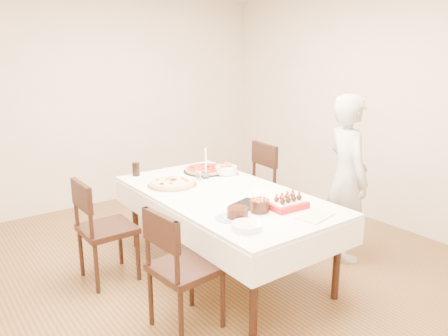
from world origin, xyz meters
TOP-DOWN VIEW (x-y plane):
  - floor at (0.00, 0.00)m, footprint 5.00×5.00m
  - wall_back at (0.00, 2.50)m, footprint 4.50×0.04m
  - wall_right at (2.25, 0.00)m, footprint 0.04×5.00m
  - dining_table at (0.04, -0.01)m, footprint 1.76×2.39m
  - chair_right_savory at (0.77, 0.54)m, footprint 0.55×0.55m
  - chair_left_savory at (-0.88, 0.48)m, footprint 0.48×0.48m
  - chair_left_dessert at (-0.70, -0.54)m, footprint 0.52×0.52m
  - person at (1.16, -0.47)m, footprint 0.59×0.69m
  - pizza_white at (-0.23, 0.46)m, footprint 0.61×0.61m
  - pizza_pepperoni at (0.31, 0.69)m, footprint 0.58×0.58m
  - red_placemat at (0.43, 0.52)m, footprint 0.29×0.29m
  - pasta_bowl at (0.43, 0.49)m, footprint 0.28×0.28m
  - taper_candle at (0.17, 0.47)m, footprint 0.08×0.08m
  - shaker_pair at (0.09, 0.46)m, footprint 0.09×0.09m
  - cola_glass at (-0.35, 0.98)m, footprint 0.08×0.08m
  - layer_cake at (-0.25, -0.56)m, footprint 0.23×0.23m
  - cake_board at (0.03, -0.38)m, footprint 0.32×0.32m
  - birthday_cake at (-0.02, -0.55)m, footprint 0.17×0.17m
  - strawberry_box at (0.22, -0.62)m, footprint 0.32×0.22m
  - box_lid at (0.26, -0.88)m, footprint 0.32×0.25m
  - plate_stack at (-0.32, -0.76)m, footprint 0.27×0.27m
  - china_plate at (-0.30, -0.53)m, footprint 0.28×0.28m

SIDE VIEW (x-z plane):
  - floor at x=0.00m, z-range 0.00..0.00m
  - dining_table at x=0.04m, z-range 0.00..0.75m
  - chair_left_savory at x=-0.88m, z-range 0.00..0.94m
  - chair_left_dessert at x=-0.70m, z-range 0.00..0.94m
  - chair_right_savory at x=0.77m, z-range 0.00..1.00m
  - red_placemat at x=0.43m, z-range 0.75..0.75m
  - cake_board at x=0.03m, z-range 0.74..0.76m
  - box_lid at x=0.26m, z-range 0.74..0.76m
  - china_plate at x=-0.30m, z-range 0.75..0.76m
  - pizza_white at x=-0.23m, z-range 0.75..0.79m
  - pizza_pepperoni at x=0.31m, z-range 0.75..0.79m
  - plate_stack at x=-0.32m, z-range 0.75..0.80m
  - strawberry_box at x=0.22m, z-range 0.75..0.83m
  - layer_cake at x=-0.25m, z-range 0.75..0.84m
  - pasta_bowl at x=0.43m, z-range 0.76..0.83m
  - shaker_pair at x=0.09m, z-range 0.75..0.84m
  - person at x=1.16m, z-range 0.00..1.60m
  - cola_glass at x=-0.35m, z-range 0.75..0.89m
  - birthday_cake at x=-0.02m, z-range 0.76..0.91m
  - taper_candle at x=0.17m, z-range 0.75..1.06m
  - wall_back at x=0.00m, z-range 0.00..2.70m
  - wall_right at x=2.25m, z-range 0.00..2.70m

